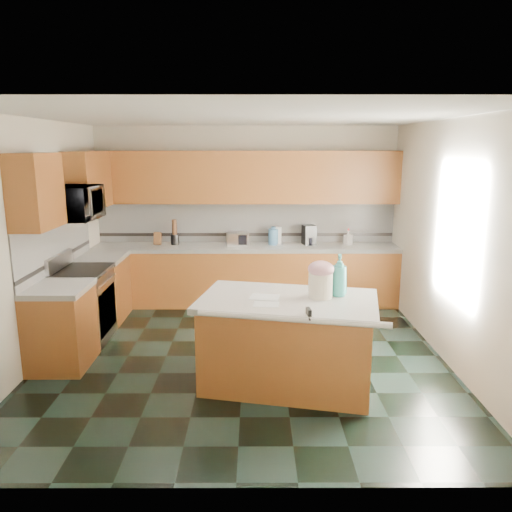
{
  "coord_description": "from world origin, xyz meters",
  "views": [
    {
      "loc": [
        0.13,
        -5.43,
        2.4
      ],
      "look_at": [
        0.15,
        0.35,
        1.12
      ],
      "focal_mm": 35.0,
      "sensor_mm": 36.0,
      "label": 1
    }
  ],
  "objects_px": {
    "soap_bottle_island": "(339,275)",
    "coffee_maker": "(309,235)",
    "knife_block": "(158,239)",
    "treat_jar": "(321,285)",
    "island_top": "(288,301)",
    "toaster_oven": "(238,239)",
    "island_base": "(287,345)"
  },
  "relations": [
    {
      "from": "island_top",
      "to": "soap_bottle_island",
      "type": "relative_size",
      "value": 4.12
    },
    {
      "from": "coffee_maker",
      "to": "island_base",
      "type": "bearing_deg",
      "value": -114.39
    },
    {
      "from": "soap_bottle_island",
      "to": "knife_block",
      "type": "relative_size",
      "value": 2.19
    },
    {
      "from": "island_base",
      "to": "toaster_oven",
      "type": "xyz_separation_m",
      "value": [
        -0.59,
        2.74,
        0.58
      ]
    },
    {
      "from": "island_top",
      "to": "treat_jar",
      "type": "height_order",
      "value": "treat_jar"
    },
    {
      "from": "island_base",
      "to": "island_top",
      "type": "distance_m",
      "value": 0.46
    },
    {
      "from": "island_base",
      "to": "coffee_maker",
      "type": "relative_size",
      "value": 5.48
    },
    {
      "from": "knife_block",
      "to": "island_top",
      "type": "bearing_deg",
      "value": -54.36
    },
    {
      "from": "soap_bottle_island",
      "to": "coffee_maker",
      "type": "distance_m",
      "value": 2.68
    },
    {
      "from": "island_top",
      "to": "treat_jar",
      "type": "bearing_deg",
      "value": 17.84
    },
    {
      "from": "coffee_maker",
      "to": "toaster_oven",
      "type": "bearing_deg",
      "value": 167.41
    },
    {
      "from": "coffee_maker",
      "to": "soap_bottle_island",
      "type": "bearing_deg",
      "value": -103.79
    },
    {
      "from": "knife_block",
      "to": "soap_bottle_island",
      "type": "bearing_deg",
      "value": -46.46
    },
    {
      "from": "island_base",
      "to": "toaster_oven",
      "type": "bearing_deg",
      "value": 114.01
    },
    {
      "from": "island_base",
      "to": "knife_block",
      "type": "xyz_separation_m",
      "value": [
        -1.81,
        2.74,
        0.59
      ]
    },
    {
      "from": "island_top",
      "to": "soap_bottle_island",
      "type": "xyz_separation_m",
      "value": [
        0.52,
        0.1,
        0.24
      ]
    },
    {
      "from": "island_base",
      "to": "island_top",
      "type": "bearing_deg",
      "value": -168.18
    },
    {
      "from": "treat_jar",
      "to": "soap_bottle_island",
      "type": "distance_m",
      "value": 0.22
    },
    {
      "from": "soap_bottle_island",
      "to": "knife_block",
      "type": "bearing_deg",
      "value": 137.39
    },
    {
      "from": "knife_block",
      "to": "coffee_maker",
      "type": "height_order",
      "value": "coffee_maker"
    },
    {
      "from": "soap_bottle_island",
      "to": "toaster_oven",
      "type": "relative_size",
      "value": 1.29
    },
    {
      "from": "soap_bottle_island",
      "to": "coffee_maker",
      "type": "bearing_deg",
      "value": 96.41
    },
    {
      "from": "treat_jar",
      "to": "knife_block",
      "type": "xyz_separation_m",
      "value": [
        -2.14,
        2.71,
        -0.03
      ]
    },
    {
      "from": "soap_bottle_island",
      "to": "coffee_maker",
      "type": "xyz_separation_m",
      "value": [
        -0.02,
        2.68,
        -0.06
      ]
    },
    {
      "from": "knife_block",
      "to": "coffee_maker",
      "type": "relative_size",
      "value": 0.64
    },
    {
      "from": "island_top",
      "to": "coffee_maker",
      "type": "relative_size",
      "value": 5.81
    },
    {
      "from": "toaster_oven",
      "to": "coffee_maker",
      "type": "height_order",
      "value": "coffee_maker"
    },
    {
      "from": "knife_block",
      "to": "toaster_oven",
      "type": "xyz_separation_m",
      "value": [
        1.22,
        0.0,
        -0.0
      ]
    },
    {
      "from": "treat_jar",
      "to": "coffee_maker",
      "type": "distance_m",
      "value": 2.75
    },
    {
      "from": "island_top",
      "to": "soap_bottle_island",
      "type": "height_order",
      "value": "soap_bottle_island"
    },
    {
      "from": "knife_block",
      "to": "toaster_oven",
      "type": "relative_size",
      "value": 0.59
    },
    {
      "from": "island_top",
      "to": "island_base",
      "type": "bearing_deg",
      "value": 11.82
    }
  ]
}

